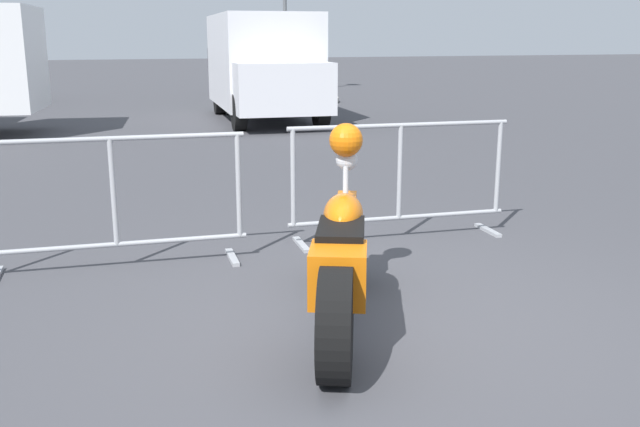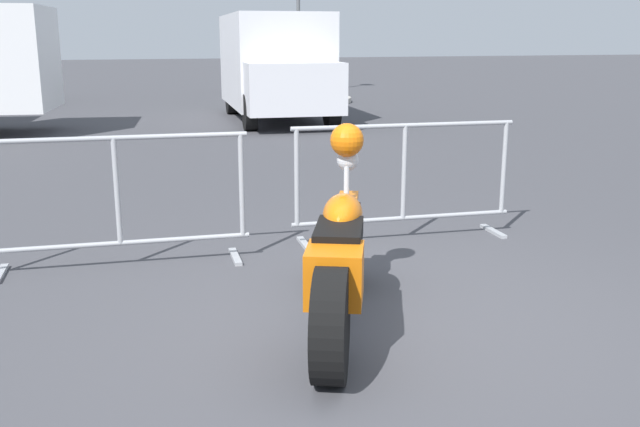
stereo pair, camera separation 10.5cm
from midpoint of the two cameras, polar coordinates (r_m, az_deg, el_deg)
ground_plane at (r=4.65m, az=6.11°, el=-9.10°), size 120.00×120.00×0.00m
motorcycle at (r=4.51m, az=2.33°, el=-3.40°), size 1.06×2.05×1.23m
crowd_barrier_near at (r=5.86m, az=-15.40°, el=1.00°), size 2.08×0.60×1.07m
crowd_barrier_far at (r=6.50m, az=7.19°, el=2.63°), size 2.08×0.60×1.07m
delivery_van at (r=16.23m, az=-3.41°, el=11.88°), size 2.45×5.17×2.31m
pedestrian at (r=24.22m, az=-7.37°, el=11.69°), size 0.42×0.42×1.69m
planter_island at (r=20.86m, az=-2.34°, el=9.99°), size 3.49×3.49×1.16m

